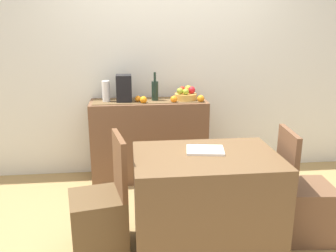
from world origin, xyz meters
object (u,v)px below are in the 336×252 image
(wine_bottle, at_px, (155,90))
(chair_near_window, at_px, (100,218))
(fruit_bowl, at_px, (186,97))
(ceramic_vase, at_px, (106,91))
(open_book, at_px, (205,150))
(dining_table, at_px, (205,200))
(coffee_maker, at_px, (124,88))
(sideboard_console, at_px, (149,140))
(chair_by_corner, at_px, (303,206))

(wine_bottle, height_order, chair_near_window, wine_bottle)
(fruit_bowl, bearing_deg, ceramic_vase, 180.00)
(fruit_bowl, height_order, open_book, fruit_bowl)
(dining_table, bearing_deg, coffee_maker, 115.13)
(coffee_maker, bearing_deg, chair_near_window, -98.47)
(sideboard_console, relative_size, chair_by_corner, 1.39)
(dining_table, bearing_deg, chair_near_window, 179.78)
(chair_near_window, bearing_deg, ceramic_vase, 89.76)
(fruit_bowl, bearing_deg, wine_bottle, 180.00)
(wine_bottle, height_order, dining_table, wine_bottle)
(wine_bottle, distance_m, open_book, 1.28)
(chair_by_corner, bearing_deg, coffee_maker, 137.42)
(open_book, bearing_deg, chair_by_corner, 3.76)
(wine_bottle, xyz_separation_m, dining_table, (0.28, -1.30, -0.63))
(ceramic_vase, height_order, chair_by_corner, ceramic_vase)
(wine_bottle, xyz_separation_m, open_book, (0.29, -1.23, -0.25))
(ceramic_vase, distance_m, dining_table, 1.65)
(open_book, relative_size, chair_near_window, 0.31)
(dining_table, distance_m, chair_near_window, 0.81)
(sideboard_console, xyz_separation_m, fruit_bowl, (0.40, 0.00, 0.48))
(coffee_maker, bearing_deg, fruit_bowl, 0.00)
(open_book, xyz_separation_m, chair_near_window, (-0.81, -0.07, -0.48))
(fruit_bowl, distance_m, chair_near_window, 1.69)
(wine_bottle, distance_m, chair_by_corner, 1.85)
(dining_table, bearing_deg, chair_by_corner, 0.11)
(sideboard_console, bearing_deg, coffee_maker, 180.00)
(chair_near_window, height_order, chair_by_corner, same)
(wine_bottle, xyz_separation_m, chair_by_corner, (1.09, -1.30, -0.73))
(sideboard_console, xyz_separation_m, ceramic_vase, (-0.45, 0.00, 0.55))
(sideboard_console, xyz_separation_m, chair_by_corner, (1.16, -1.30, -0.18))
(dining_table, xyz_separation_m, chair_near_window, (-0.80, 0.00, -0.10))
(coffee_maker, bearing_deg, open_book, -63.33)
(coffee_maker, xyz_separation_m, ceramic_vase, (-0.19, 0.00, -0.03))
(wine_bottle, bearing_deg, chair_by_corner, -50.07)
(wine_bottle, relative_size, dining_table, 0.28)
(wine_bottle, relative_size, ceramic_vase, 1.37)
(wine_bottle, xyz_separation_m, chair_near_window, (-0.52, -1.30, -0.73))
(dining_table, relative_size, chair_near_window, 1.20)
(fruit_bowl, xyz_separation_m, ceramic_vase, (-0.85, 0.00, 0.07))
(chair_near_window, bearing_deg, sideboard_console, 70.87)
(coffee_maker, bearing_deg, dining_table, -64.87)
(ceramic_vase, bearing_deg, wine_bottle, 0.00)
(coffee_maker, height_order, open_book, coffee_maker)
(fruit_bowl, relative_size, chair_by_corner, 0.27)
(fruit_bowl, distance_m, dining_table, 1.42)
(dining_table, relative_size, chair_by_corner, 1.20)
(chair_by_corner, bearing_deg, fruit_bowl, 120.17)
(wine_bottle, bearing_deg, chair_near_window, -111.82)
(ceramic_vase, xyz_separation_m, chair_near_window, (-0.01, -1.30, -0.73))
(coffee_maker, distance_m, chair_near_window, 1.52)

